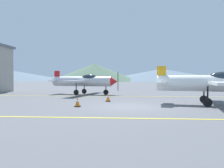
{
  "coord_description": "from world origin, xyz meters",
  "views": [
    {
      "loc": [
        0.03,
        -13.45,
        1.69
      ],
      "look_at": [
        -1.47,
        6.0,
        1.2
      ],
      "focal_mm": 36.17,
      "sensor_mm": 36.0,
      "label": 1
    }
  ],
  "objects_px": {
    "airplane_near": "(214,83)",
    "traffic_cone_side": "(108,97)",
    "traffic_cone_front": "(78,102)",
    "airplane_mid": "(84,81)"
  },
  "relations": [
    {
      "from": "airplane_near",
      "to": "airplane_mid",
      "type": "xyz_separation_m",
      "value": [
        -10.03,
        8.87,
        0.0
      ]
    },
    {
      "from": "airplane_near",
      "to": "airplane_mid",
      "type": "distance_m",
      "value": 13.38
    },
    {
      "from": "traffic_cone_front",
      "to": "traffic_cone_side",
      "type": "bearing_deg",
      "value": 64.16
    },
    {
      "from": "airplane_mid",
      "to": "traffic_cone_front",
      "type": "height_order",
      "value": "airplane_mid"
    },
    {
      "from": "airplane_near",
      "to": "traffic_cone_front",
      "type": "relative_size",
      "value": 14.19
    },
    {
      "from": "airplane_mid",
      "to": "traffic_cone_front",
      "type": "bearing_deg",
      "value": -80.87
    },
    {
      "from": "airplane_near",
      "to": "traffic_cone_side",
      "type": "xyz_separation_m",
      "value": [
        -6.85,
        1.79,
        -1.13
      ]
    },
    {
      "from": "airplane_near",
      "to": "traffic_cone_side",
      "type": "distance_m",
      "value": 7.16
    },
    {
      "from": "airplane_mid",
      "to": "traffic_cone_side",
      "type": "relative_size",
      "value": 14.21
    },
    {
      "from": "airplane_mid",
      "to": "traffic_cone_side",
      "type": "distance_m",
      "value": 7.84
    }
  ]
}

